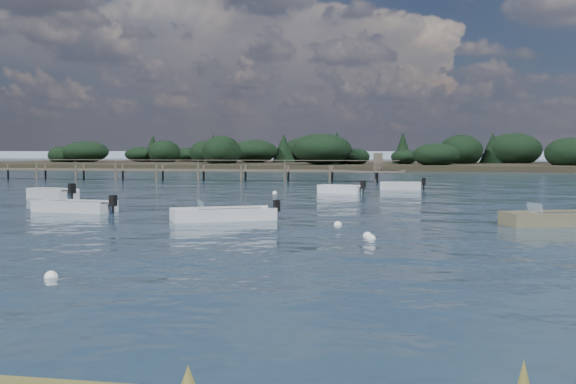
% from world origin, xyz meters
% --- Properties ---
extents(ground, '(400.00, 400.00, 0.00)m').
position_xyz_m(ground, '(0.00, 60.00, 0.00)').
color(ground, '#182938').
rests_on(ground, ground).
extents(tender_far_grey, '(3.87, 2.84, 1.26)m').
position_xyz_m(tender_far_grey, '(-14.02, 21.18, 0.18)').
color(tender_far_grey, '#A0A5A7').
rests_on(tender_far_grey, ground).
extents(tender_far_grey_b, '(3.42, 1.39, 1.16)m').
position_xyz_m(tender_far_grey_b, '(6.57, 35.42, 0.16)').
color(tender_far_grey_b, '#A0A5A7').
rests_on(tender_far_grey_b, ground).
extents(dinghy_mid_grey, '(4.41, 2.14, 1.09)m').
position_xyz_m(dinghy_mid_grey, '(-8.16, 12.73, 0.15)').
color(dinghy_mid_grey, '#A0A5A7').
rests_on(dinghy_mid_grey, ground).
extents(tender_far_white, '(3.39, 1.93, 1.14)m').
position_xyz_m(tender_far_white, '(2.65, 30.08, 0.16)').
color(tender_far_white, silver).
rests_on(tender_far_white, ground).
extents(dinghy_mid_white_a, '(4.60, 3.46, 1.09)m').
position_xyz_m(dinghy_mid_white_a, '(0.06, 10.10, 0.14)').
color(dinghy_mid_white_a, silver).
rests_on(dinghy_mid_white_a, ground).
extents(dinghy_mid_white_b, '(4.60, 2.94, 1.13)m').
position_xyz_m(dinghy_mid_white_b, '(13.66, 10.65, 0.15)').
color(dinghy_mid_white_b, '#736A4C').
rests_on(dinghy_mid_white_b, ground).
extents(buoy_a, '(0.32, 0.32, 0.32)m').
position_xyz_m(buoy_a, '(-0.02, -3.99, 0.00)').
color(buoy_a, silver).
rests_on(buoy_a, ground).
extents(buoy_b, '(0.32, 0.32, 0.32)m').
position_xyz_m(buoy_b, '(6.60, 5.52, 0.00)').
color(buoy_b, silver).
rests_on(buoy_b, ground).
extents(buoy_e, '(0.32, 0.32, 0.32)m').
position_xyz_m(buoy_e, '(-1.78, 29.19, 0.00)').
color(buoy_e, silver).
rests_on(buoy_e, ground).
extents(buoy_extra_a, '(0.32, 0.32, 0.32)m').
position_xyz_m(buoy_extra_a, '(6.78, 4.80, 0.00)').
color(buoy_extra_a, silver).
rests_on(buoy_extra_a, ground).
extents(buoy_extra_b, '(0.32, 0.32, 0.32)m').
position_xyz_m(buoy_extra_b, '(5.13, 9.02, 0.00)').
color(buoy_extra_b, silver).
rests_on(buoy_extra_b, ground).
extents(jetty, '(64.50, 3.20, 3.40)m').
position_xyz_m(jetty, '(-21.74, 47.99, 0.98)').
color(jetty, '#50463A').
rests_on(jetty, ground).
extents(far_headland, '(190.00, 40.00, 5.80)m').
position_xyz_m(far_headland, '(25.00, 100.00, 1.96)').
color(far_headland, black).
rests_on(far_headland, ground).
extents(distant_haze, '(280.00, 20.00, 2.40)m').
position_xyz_m(distant_haze, '(-90.00, 230.00, 0.00)').
color(distant_haze, '#8999A9').
rests_on(distant_haze, ground).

